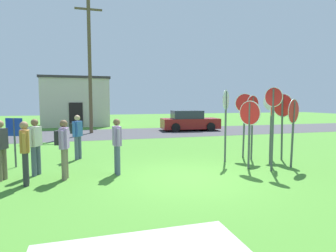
% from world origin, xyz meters
% --- Properties ---
extents(ground_plane, '(80.00, 80.00, 0.00)m').
position_xyz_m(ground_plane, '(0.00, 0.00, 0.00)').
color(ground_plane, '#47842D').
extents(street_asphalt, '(60.00, 6.40, 0.01)m').
position_xyz_m(street_asphalt, '(0.00, 11.94, 0.00)').
color(street_asphalt, '#424247').
rests_on(street_asphalt, ground).
extents(building_background, '(5.81, 4.58, 4.34)m').
position_xyz_m(building_background, '(-3.68, 19.60, 2.18)').
color(building_background, beige).
rests_on(building_background, ground).
extents(utility_pole, '(1.80, 0.24, 8.97)m').
position_xyz_m(utility_pole, '(-2.53, 12.76, 4.67)').
color(utility_pole, brown).
rests_on(utility_pole, ground).
extents(parked_car_on_street, '(4.43, 2.27, 1.51)m').
position_xyz_m(parked_car_on_street, '(4.66, 12.55, 0.69)').
color(parked_car_on_street, maroon).
rests_on(parked_car_on_street, ground).
extents(stop_sign_far_back, '(0.51, 0.52, 2.62)m').
position_xyz_m(stop_sign_far_back, '(2.01, 1.71, 1.78)').
color(stop_sign_far_back, '#474C4C').
rests_on(stop_sign_far_back, ground).
extents(stop_sign_rear_left, '(0.32, 0.75, 2.23)m').
position_xyz_m(stop_sign_rear_left, '(2.26, 0.54, 1.53)').
color(stop_sign_rear_left, '#474C4C').
rests_on(stop_sign_rear_left, ground).
extents(stop_sign_leaning_left, '(0.49, 0.56, 2.42)m').
position_xyz_m(stop_sign_leaning_left, '(3.36, 0.92, 1.65)').
color(stop_sign_leaning_left, '#474C4C').
rests_on(stop_sign_leaning_left, ground).
extents(stop_sign_nearest, '(0.27, 0.85, 2.50)m').
position_xyz_m(stop_sign_nearest, '(4.22, 1.44, 1.73)').
color(stop_sign_nearest, '#474C4C').
rests_on(stop_sign_nearest, ground).
extents(stop_sign_leaning_right, '(0.74, 0.39, 2.29)m').
position_xyz_m(stop_sign_leaning_right, '(3.76, 0.32, 1.57)').
color(stop_sign_leaning_right, '#474C4C').
rests_on(stop_sign_leaning_right, ground).
extents(stop_sign_low_front, '(0.66, 0.26, 2.44)m').
position_xyz_m(stop_sign_low_front, '(3.19, 1.82, 1.65)').
color(stop_sign_low_front, '#474C4C').
rests_on(stop_sign_low_front, ground).
extents(stop_sign_center_cluster, '(0.24, 0.58, 2.65)m').
position_xyz_m(stop_sign_center_cluster, '(2.80, 0.08, 1.74)').
color(stop_sign_center_cluster, '#474C4C').
rests_on(stop_sign_center_cluster, ground).
extents(stop_sign_tallest, '(0.65, 0.15, 2.52)m').
position_xyz_m(stop_sign_tallest, '(4.14, 2.00, 1.68)').
color(stop_sign_tallest, '#474C4C').
rests_on(stop_sign_tallest, ground).
extents(stop_sign_rear_right, '(0.50, 0.63, 2.52)m').
position_xyz_m(stop_sign_rear_right, '(3.13, 2.29, 1.73)').
color(stop_sign_rear_right, '#474C4C').
rests_on(stop_sign_rear_right, ground).
extents(person_in_blue, '(0.39, 0.57, 1.69)m').
position_xyz_m(person_in_blue, '(-3.45, 0.91, 0.98)').
color(person_in_blue, '#7A6B56').
rests_on(person_in_blue, ground).
extents(person_with_sunhat, '(0.25, 0.57, 1.69)m').
position_xyz_m(person_with_sunhat, '(-1.94, 1.04, 0.95)').
color(person_with_sunhat, '#4C5670').
rests_on(person_with_sunhat, ground).
extents(person_in_teal, '(0.33, 0.54, 1.69)m').
position_xyz_m(person_in_teal, '(-5.12, 1.26, 0.95)').
color(person_in_teal, '#7A6B56').
rests_on(person_in_teal, ground).
extents(person_on_left, '(0.35, 0.52, 1.69)m').
position_xyz_m(person_on_left, '(-4.29, 1.60, 0.95)').
color(person_on_left, '#4C5670').
rests_on(person_on_left, ground).
extents(person_in_dark_shirt, '(0.46, 0.51, 1.69)m').
position_xyz_m(person_in_dark_shirt, '(-3.17, 3.70, 0.98)').
color(person_in_dark_shirt, '#4C5670').
rests_on(person_in_dark_shirt, ground).
extents(person_holding_notes, '(0.27, 0.57, 1.69)m').
position_xyz_m(person_holding_notes, '(-4.38, 0.58, 0.95)').
color(person_holding_notes, '#2D2D33').
rests_on(person_holding_notes, ground).
extents(info_panel_rightmost, '(0.56, 0.26, 1.65)m').
position_xyz_m(info_panel_rightmost, '(-5.13, 2.91, 1.14)').
color(info_panel_rightmost, '#4C4C51').
rests_on(info_panel_rightmost, ground).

